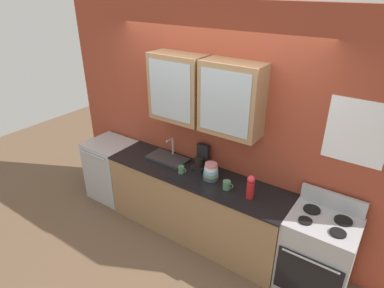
# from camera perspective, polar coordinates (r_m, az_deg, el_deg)

# --- Properties ---
(ground_plane) EXTENTS (10.00, 10.00, 0.00)m
(ground_plane) POSITION_cam_1_polar(r_m,az_deg,el_deg) (4.45, 0.49, -14.98)
(ground_plane) COLOR brown
(back_wall_unit) EXTENTS (4.42, 0.41, 2.78)m
(back_wall_unit) POSITION_cam_1_polar(r_m,az_deg,el_deg) (3.88, 3.26, 4.34)
(back_wall_unit) COLOR #993D28
(back_wall_unit) RESTS_ON ground_plane
(counter) EXTENTS (2.34, 0.62, 0.88)m
(counter) POSITION_cam_1_polar(r_m,az_deg,el_deg) (4.17, 0.51, -10.42)
(counter) COLOR #93704C
(counter) RESTS_ON ground_plane
(stove_range) EXTENTS (0.66, 0.60, 1.06)m
(stove_range) POSITION_cam_1_polar(r_m,az_deg,el_deg) (3.74, 20.76, -17.56)
(stove_range) COLOR #ADAFB5
(stove_range) RESTS_ON ground_plane
(sink_faucet) EXTENTS (0.53, 0.29, 0.27)m
(sink_faucet) POSITION_cam_1_polar(r_m,az_deg,el_deg) (4.23, -4.22, -2.41)
(sink_faucet) COLOR #2D2D30
(sink_faucet) RESTS_ON counter
(bowl_stack) EXTENTS (0.19, 0.19, 0.20)m
(bowl_stack) POSITION_cam_1_polar(r_m,az_deg,el_deg) (3.80, 3.31, -4.83)
(bowl_stack) COLOR #4C4C54
(bowl_stack) RESTS_ON counter
(vase) EXTENTS (0.08, 0.08, 0.27)m
(vase) POSITION_cam_1_polar(r_m,az_deg,el_deg) (3.50, 10.10, -7.31)
(vase) COLOR #B21E1E
(vase) RESTS_ON counter
(cup_near_sink) EXTENTS (0.11, 0.07, 0.09)m
(cup_near_sink) POSITION_cam_1_polar(r_m,az_deg,el_deg) (3.92, -1.85, -4.45)
(cup_near_sink) COLOR #4C7F59
(cup_near_sink) RESTS_ON counter
(cup_near_bowls) EXTENTS (0.12, 0.09, 0.10)m
(cup_near_bowls) POSITION_cam_1_polar(r_m,az_deg,el_deg) (3.66, 6.07, -7.07)
(cup_near_bowls) COLOR #4C7F59
(cup_near_bowls) RESTS_ON counter
(dishwasher) EXTENTS (0.63, 0.60, 0.88)m
(dishwasher) POSITION_cam_1_polar(r_m,az_deg,el_deg) (5.01, -13.64, -4.35)
(dishwasher) COLOR #ADAFB5
(dishwasher) RESTS_ON ground_plane
(coffee_maker) EXTENTS (0.17, 0.20, 0.29)m
(coffee_maker) POSITION_cam_1_polar(r_m,az_deg,el_deg) (4.02, 1.61, -2.62)
(coffee_maker) COLOR black
(coffee_maker) RESTS_ON counter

